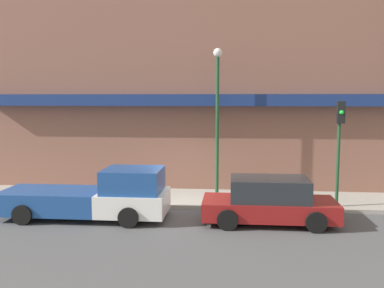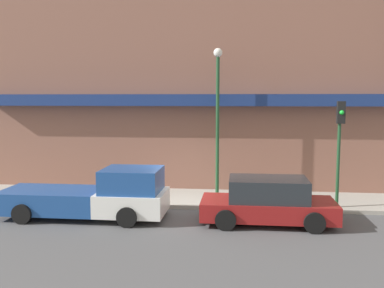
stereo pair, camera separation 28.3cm
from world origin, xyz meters
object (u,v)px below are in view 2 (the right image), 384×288
at_px(street_lamp, 218,105).
at_px(traffic_light, 340,135).
at_px(pickup_truck, 95,196).
at_px(fire_hydrant, 275,197).
at_px(parked_car, 268,202).

xyz_separation_m(street_lamp, traffic_light, (4.50, -1.53, -1.04)).
height_order(street_lamp, traffic_light, street_lamp).
height_order(pickup_truck, fire_hydrant, pickup_truck).
bearing_deg(fire_hydrant, street_lamp, 146.43).
height_order(fire_hydrant, traffic_light, traffic_light).
height_order(fire_hydrant, street_lamp, street_lamp).
relative_size(fire_hydrant, traffic_light, 0.16).
bearing_deg(traffic_light, street_lamp, 161.22).
bearing_deg(fire_hydrant, parked_car, -101.42).
bearing_deg(traffic_light, parked_car, -145.80).
distance_m(pickup_truck, fire_hydrant, 6.56).
bearing_deg(pickup_truck, traffic_light, 11.30).
relative_size(parked_car, traffic_light, 1.13).
relative_size(pickup_truck, parked_car, 1.30).
bearing_deg(parked_car, street_lamp, 121.33).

